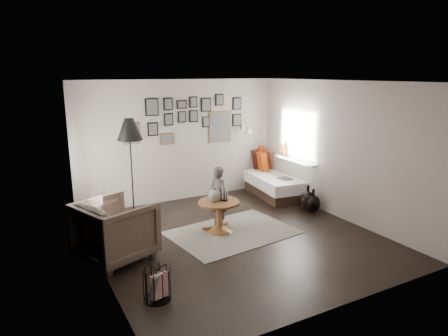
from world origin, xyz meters
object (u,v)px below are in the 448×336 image
vase (214,193)px  child (219,197)px  demijohn_large (308,201)px  armchair (116,230)px  demijohn_small (313,203)px  magazine_basket (157,284)px  pedestal_table (219,218)px  floor_lamp (130,133)px  daybed (268,179)px

vase → child: 0.27m
vase → demijohn_large: vase is taller
armchair → child: child is taller
demijohn_large → demijohn_small: bearing=-73.5°
demijohn_large → armchair: bearing=-175.2°
magazine_basket → child: size_ratio=0.38×
demijohn_small → child: child is taller
child → demijohn_large: bearing=-102.1°
vase → demijohn_small: 2.28m
pedestal_table → armchair: armchair is taller
floor_lamp → demijohn_large: bearing=-17.3°
vase → daybed: 2.74m
pedestal_table → armchair: 1.86m
daybed → armchair: (-3.97, -1.78, 0.14)m
daybed → pedestal_table: bearing=-136.6°
armchair → child: 1.96m
daybed → child: bearing=-138.5°
magazine_basket → demijohn_small: bearing=22.4°
child → vase: bearing=119.5°
vase → demijohn_large: size_ratio=0.97×
vase → demijohn_large: 2.24m
armchair → child: size_ratio=0.87×
child → demijohn_small: bearing=-105.5°
vase → armchair: (-1.76, -0.21, -0.26)m
pedestal_table → magazine_basket: (-1.67, -1.55, -0.06)m
floor_lamp → demijohn_large: floor_lamp is taller
vase → daybed: bearing=35.3°
magazine_basket → demijohn_large: size_ratio=0.82×
vase → magazine_basket: (-1.59, -1.57, -0.52)m
pedestal_table → armchair: bearing=-173.9°
pedestal_table → vase: vase is taller
demijohn_small → armchair: bearing=-177.0°
pedestal_table → demijohn_large: bearing=3.7°
vase → demijohn_small: size_ratio=1.07×
vase → demijohn_small: bearing=-0.1°
demijohn_small → child: size_ratio=0.42×
demijohn_large → child: size_ratio=0.46×
magazine_basket → demijohn_small: size_ratio=0.90×
pedestal_table → child: child is taller
demijohn_small → daybed: bearing=90.0°
floor_lamp → child: 1.96m
daybed → floor_lamp: 3.62m
daybed → demijohn_large: daybed is taller
floor_lamp → demijohn_small: 3.82m
demijohn_large → demijohn_small: (0.04, -0.12, -0.02)m
daybed → child: size_ratio=1.91×
floor_lamp → magazine_basket: (-0.49, -2.71, -1.48)m
daybed → demijohn_large: 1.45m
armchair → demijohn_large: (3.94, 0.33, -0.25)m
daybed → floor_lamp: (-3.32, -0.43, 1.37)m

